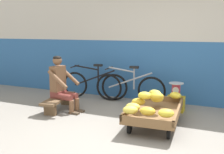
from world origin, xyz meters
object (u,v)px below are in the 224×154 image
(plastic_crate, at_px, (175,104))
(bicycle_near_left, at_px, (94,85))
(weighing_scale, at_px, (176,89))
(banana_cart, at_px, (155,112))
(low_bench, at_px, (59,100))
(bicycle_far_left, at_px, (129,88))
(vendor_seated, at_px, (61,84))

(plastic_crate, relative_size, bicycle_near_left, 0.22)
(weighing_scale, bearing_deg, plastic_crate, 90.00)
(banana_cart, height_order, plastic_crate, banana_cart)
(low_bench, height_order, bicycle_far_left, bicycle_far_left)
(plastic_crate, bearing_deg, low_bench, -158.74)
(banana_cart, distance_m, low_bench, 2.09)
(vendor_seated, height_order, bicycle_near_left, vendor_seated)
(vendor_seated, height_order, plastic_crate, vendor_seated)
(bicycle_far_left, bearing_deg, vendor_seated, -134.35)
(weighing_scale, height_order, bicycle_far_left, bicycle_far_left)
(low_bench, xyz_separation_m, bicycle_near_left, (0.28, 1.09, 0.15))
(low_bench, bearing_deg, plastic_crate, 21.26)
(weighing_scale, bearing_deg, banana_cart, -101.02)
(low_bench, height_order, vendor_seated, vendor_seated)
(bicycle_near_left, bearing_deg, low_bench, -104.54)
(plastic_crate, xyz_separation_m, bicycle_far_left, (-1.09, 0.23, 0.20))
(banana_cart, xyz_separation_m, weighing_scale, (0.19, 1.00, 0.21))
(vendor_seated, bearing_deg, bicycle_far_left, 45.65)
(plastic_crate, xyz_separation_m, weighing_scale, (0.00, -0.00, 0.30))
(low_bench, xyz_separation_m, plastic_crate, (2.28, 0.89, -0.05))
(vendor_seated, relative_size, plastic_crate, 3.17)
(weighing_scale, distance_m, bicycle_far_left, 1.12)
(bicycle_near_left, distance_m, bicycle_far_left, 0.90)
(vendor_seated, bearing_deg, banana_cart, -2.97)
(plastic_crate, distance_m, weighing_scale, 0.30)
(banana_cart, height_order, vendor_seated, vendor_seated)
(low_bench, height_order, bicycle_near_left, bicycle_near_left)
(weighing_scale, distance_m, bicycle_near_left, 2.01)
(bicycle_near_left, height_order, bicycle_far_left, same)
(low_bench, distance_m, vendor_seated, 0.38)
(weighing_scale, bearing_deg, bicycle_far_left, 168.19)
(plastic_crate, height_order, bicycle_far_left, bicycle_far_left)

